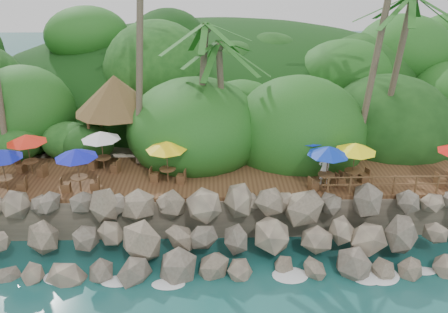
{
  "coord_description": "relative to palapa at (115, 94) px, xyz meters",
  "views": [
    {
      "loc": [
        -0.59,
        -16.51,
        13.4
      ],
      "look_at": [
        0.0,
        6.0,
        3.4
      ],
      "focal_mm": 37.11,
      "sensor_mm": 36.0,
      "label": 1
    }
  ],
  "objects": [
    {
      "name": "waiter",
      "position": [
        11.4,
        -4.97,
        -2.6
      ],
      "size": [
        0.74,
        0.59,
        1.79
      ],
      "primitive_type": "imported",
      "rotation": [
        0.0,
        0.0,
        3.42
      ],
      "color": "white",
      "rests_on": "terrace"
    },
    {
      "name": "land_base",
      "position": [
        6.26,
        6.18,
        -4.74
      ],
      "size": [
        32.0,
        25.2,
        2.1
      ],
      "primitive_type": "cube",
      "color": "gray",
      "rests_on": "ground"
    },
    {
      "name": "palapa",
      "position": [
        0.0,
        0.0,
        0.0
      ],
      "size": [
        4.88,
        4.88,
        4.6
      ],
      "color": "brown",
      "rests_on": "ground"
    },
    {
      "name": "ground",
      "position": [
        6.26,
        -9.82,
        -5.79
      ],
      "size": [
        140.0,
        140.0,
        0.0
      ],
      "primitive_type": "plane",
      "color": "#19514F",
      "rests_on": "ground"
    },
    {
      "name": "jungle_foliage",
      "position": [
        6.26,
        5.18,
        -5.79
      ],
      "size": [
        44.0,
        16.0,
        12.0
      ],
      "primitive_type": null,
      "color": "#143811",
      "rests_on": "ground"
    },
    {
      "name": "railing",
      "position": [
        14.64,
        -6.17,
        -2.88
      ],
      "size": [
        7.2,
        0.1,
        1.0
      ],
      "color": "brown",
      "rests_on": "terrace"
    },
    {
      "name": "dining_clusters",
      "position": [
        5.7,
        -4.31,
        -1.58
      ],
      "size": [
        24.88,
        5.32,
        2.3
      ],
      "color": "brown",
      "rests_on": "terrace"
    },
    {
      "name": "seawall",
      "position": [
        6.26,
        -7.82,
        -4.64
      ],
      "size": [
        29.0,
        4.0,
        2.3
      ],
      "primitive_type": null,
      "color": "gray",
      "rests_on": "ground"
    },
    {
      "name": "jungle_hill",
      "position": [
        6.26,
        13.68,
        -5.79
      ],
      "size": [
        44.8,
        28.0,
        15.4
      ],
      "primitive_type": "ellipsoid",
      "color": "#143811",
      "rests_on": "ground"
    },
    {
      "name": "foam_line",
      "position": [
        6.26,
        -9.52,
        -5.76
      ],
      "size": [
        25.2,
        0.8,
        0.06
      ],
      "color": "white",
      "rests_on": "ground"
    },
    {
      "name": "terrace",
      "position": [
        6.26,
        -3.82,
        -3.59
      ],
      "size": [
        26.0,
        5.0,
        0.2
      ],
      "primitive_type": "cube",
      "color": "brown",
      "rests_on": "land_base"
    }
  ]
}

